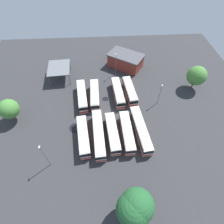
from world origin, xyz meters
TOP-DOWN VIEW (x-y plane):
  - ground_plane at (0.00, 0.00)m, footprint 94.58×94.58m
  - bus_row0_slot0 at (-6.78, -8.10)m, footprint 12.38×4.03m
  - bus_row0_slot1 at (-7.04, -4.14)m, footprint 11.69×2.85m
  - bus_row0_slot3 at (-7.59, 3.21)m, footprint 11.97×3.62m
  - bus_row0_slot4 at (-8.04, 7.06)m, footprint 11.50×3.79m
  - bus_row1_slot0 at (8.10, -7.10)m, footprint 11.84×4.10m
  - bus_row1_slot1 at (7.61, -3.14)m, footprint 14.45×3.53m
  - bus_row1_slot2 at (7.58, 0.53)m, footprint 11.94×3.64m
  - bus_row1_slot3 at (7.54, 4.34)m, footprint 12.35×3.15m
  - bus_row1_slot4 at (6.89, 8.06)m, footprint 14.51×4.14m
  - depot_building at (-23.65, 7.48)m, footprint 13.16×14.51m
  - maintenance_shelter at (-18.60, -16.37)m, footprint 9.58×7.99m
  - lamp_post_far_corner at (14.46, -14.99)m, footprint 0.56×0.28m
  - lamp_post_mid_lot at (-18.68, 3.40)m, footprint 0.56×0.28m
  - lamp_post_near_entrance at (-3.92, 15.48)m, footprint 0.56×0.28m
  - tree_south_edge at (-0.19, -27.45)m, footprint 5.49×5.49m
  - tree_north_edge at (26.42, 3.09)m, footprint 6.44×6.44m
  - tree_west_edge at (-10.19, 28.71)m, footprint 6.18×6.18m
  - tree_east_edge at (25.87, 3.75)m, footprint 6.33×6.33m
  - puddle_front_lane at (4.06, -9.76)m, footprint 3.43×3.43m
  - puddle_near_shelter at (-6.70, -0.86)m, footprint 2.03×2.03m

SIDE VIEW (x-z plane):
  - ground_plane at x=0.00m, z-range 0.00..0.00m
  - puddle_front_lane at x=4.06m, z-range 0.00..0.01m
  - puddle_near_shelter at x=-6.70m, z-range 0.00..0.01m
  - bus_row0_slot4 at x=-8.04m, z-range 0.10..3.49m
  - bus_row1_slot0 at x=8.10m, z-range 0.10..3.49m
  - bus_row0_slot1 at x=-7.04m, z-range 0.10..3.49m
  - bus_row1_slot2 at x=7.58m, z-range 0.10..3.49m
  - bus_row0_slot3 at x=-7.59m, z-range 0.10..3.49m
  - bus_row0_slot0 at x=-6.78m, z-range 0.10..3.49m
  - bus_row1_slot3 at x=7.54m, z-range 0.10..3.49m
  - bus_row1_slot1 at x=7.61m, z-range 0.10..3.49m
  - bus_row1_slot4 at x=6.89m, z-range 0.10..3.49m
  - depot_building at x=-23.65m, z-range 0.02..5.17m
  - maintenance_shelter at x=-18.60m, z-range 1.97..6.30m
  - lamp_post_near_entrance at x=-3.92m, z-range 0.41..7.91m
  - tree_south_edge at x=-0.19m, z-range 0.92..8.26m
  - lamp_post_mid_lot at x=-18.68m, z-range 0.42..9.07m
  - lamp_post_far_corner at x=14.46m, z-range 0.42..9.31m
  - tree_west_edge at x=-10.19m, z-range 1.04..9.30m
  - tree_north_edge at x=26.42m, z-range 1.20..10.04m
  - tree_east_edge at x=25.87m, z-range 1.37..10.48m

